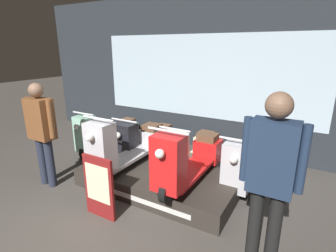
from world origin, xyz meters
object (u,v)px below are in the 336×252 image
object	(u,v)px
scooter_backrow_1	(144,142)
price_sign_board	(99,187)
scooter_display_right	(189,159)
scooter_backrow_2	(190,151)
person_right_browsing	(271,172)
scooter_backrow_3	(246,163)
scooter_display_left	(127,145)
scooter_backrow_0	(106,134)
person_left_browsing	(41,128)

from	to	relation	value
scooter_backrow_1	price_sign_board	size ratio (longest dim) A/B	2.04
scooter_backrow_1	price_sign_board	world-z (taller)	scooter_backrow_1
scooter_display_right	scooter_backrow_2	world-z (taller)	scooter_display_right
person_right_browsing	scooter_backrow_2	bearing A→B (deg)	134.09
scooter_display_right	person_right_browsing	world-z (taller)	person_right_browsing
scooter_display_right	person_right_browsing	xyz separation A→B (m)	(1.17, -0.72, 0.42)
scooter_backrow_3	person_right_browsing	bearing A→B (deg)	-70.44
scooter_display_left	scooter_backrow_2	world-z (taller)	scooter_display_left
person_right_browsing	scooter_display_left	bearing A→B (deg)	162.24
scooter_display_left	price_sign_board	size ratio (longest dim) A/B	2.04
scooter_backrow_0	scooter_backrow_1	distance (m)	0.99
scooter_display_left	scooter_display_right	world-z (taller)	same
scooter_display_right	scooter_backrow_1	distance (m)	1.67
scooter_backrow_0	person_right_browsing	bearing A→B (deg)	-24.49
scooter_backrow_1	scooter_backrow_3	bearing A→B (deg)	0.00
scooter_backrow_2	person_right_browsing	bearing A→B (deg)	-45.91
scooter_display_left	scooter_backrow_2	bearing A→B (deg)	51.91
scooter_backrow_1	price_sign_board	bearing A→B (deg)	-72.58
scooter_backrow_3	scooter_display_left	bearing A→B (deg)	-152.19
scooter_display_left	price_sign_board	xyz separation A→B (m)	(0.28, -0.93, -0.21)
scooter_display_right	person_right_browsing	size ratio (longest dim) A/B	0.96
price_sign_board	scooter_backrow_1	bearing A→B (deg)	107.42
scooter_backrow_0	scooter_display_right	bearing A→B (deg)	-20.53
scooter_backrow_3	person_right_browsing	world-z (taller)	person_right_browsing
scooter_backrow_2	scooter_backrow_3	distance (m)	0.99
scooter_display_right	scooter_backrow_0	xyz separation A→B (m)	(-2.38, 0.89, -0.28)
scooter_backrow_2	scooter_backrow_0	bearing A→B (deg)	180.00
scooter_display_left	scooter_display_right	bearing A→B (deg)	0.00
scooter_display_right	scooter_backrow_2	size ratio (longest dim) A/B	1.00
scooter_display_right	scooter_backrow_1	world-z (taller)	scooter_display_right
scooter_backrow_0	price_sign_board	distance (m)	2.40
scooter_display_right	person_right_browsing	bearing A→B (deg)	-31.81
scooter_backrow_2	price_sign_board	size ratio (longest dim) A/B	2.04
scooter_backrow_3	person_right_browsing	xyz separation A→B (m)	(0.57, -1.62, 0.70)
scooter_backrow_2	person_right_browsing	distance (m)	2.35
scooter_backrow_1	scooter_display_left	bearing A→B (deg)	-71.82
scooter_backrow_2	price_sign_board	bearing A→B (deg)	-102.99
person_left_browsing	person_right_browsing	xyz separation A→B (m)	(3.32, -0.00, 0.09)
scooter_display_right	person_left_browsing	size ratio (longest dim) A/B	1.05
scooter_backrow_1	person_right_browsing	size ratio (longest dim) A/B	0.96
scooter_backrow_1	price_sign_board	distance (m)	1.91
person_left_browsing	person_right_browsing	bearing A→B (deg)	-0.00
scooter_display_right	price_sign_board	size ratio (longest dim) A/B	2.04
scooter_backrow_0	price_sign_board	xyz separation A→B (m)	(1.56, -1.82, 0.07)
scooter_backrow_2	person_left_browsing	size ratio (longest dim) A/B	1.05
scooter_backrow_0	person_right_browsing	distance (m)	3.96
scooter_backrow_0	scooter_backrow_2	size ratio (longest dim) A/B	1.00
scooter_backrow_2	scooter_backrow_3	xyz separation A→B (m)	(0.99, 0.00, 0.00)
scooter_display_left	scooter_backrow_3	distance (m)	1.93
scooter_display_right	person_left_browsing	world-z (taller)	person_left_browsing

